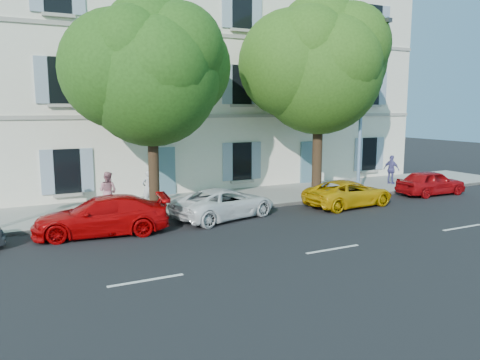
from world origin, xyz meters
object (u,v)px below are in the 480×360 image
tree_left (151,78)px  pedestrian_b (108,191)px  pedestrian_a (148,188)px  car_red_hatchback (431,182)px  street_lamp (364,98)px  car_white_coupe (224,203)px  tree_right (319,72)px  pedestrian_c (391,170)px  car_red_coupe (102,216)px  car_yellow_supercar (349,193)px

tree_left → pedestrian_b: tree_left is taller
pedestrian_a → car_red_hatchback: bearing=155.7°
street_lamp → pedestrian_b: (-11.97, 1.79, -3.90)m
pedestrian_a → pedestrian_b: 1.75m
car_white_coupe → tree_right: size_ratio=0.47×
pedestrian_c → street_lamp: bearing=98.5°
car_red_coupe → tree_right: size_ratio=0.50×
car_white_coupe → pedestrian_c: bearing=-91.7°
car_yellow_supercar → pedestrian_a: 8.96m
pedestrian_c → car_white_coupe: bearing=87.2°
car_red_coupe → tree_right: (10.95, 2.44, 5.45)m
street_lamp → pedestrian_b: street_lamp is taller
pedestrian_a → pedestrian_c: 13.95m
car_red_coupe → car_yellow_supercar: car_red_coupe is taller
car_red_coupe → pedestrian_b: bearing=173.9°
car_yellow_supercar → pedestrian_c: pedestrian_c is taller
car_yellow_supercar → pedestrian_b: (-10.04, 3.24, 0.38)m
tree_right → pedestrian_b: (-10.12, 0.68, -5.14)m
pedestrian_b → car_white_coupe: bearing=-170.2°
tree_left → pedestrian_c: bearing=4.5°
tree_right → car_red_coupe: bearing=-167.4°
car_white_coupe → pedestrian_a: bearing=23.2°
tree_left → pedestrian_a: 4.83m
car_red_coupe → tree_left: bearing=136.7°
car_red_hatchback → pedestrian_b: size_ratio=2.28×
car_red_coupe → tree_right: tree_right is taller
tree_left → pedestrian_a: bearing=85.2°
car_white_coupe → pedestrian_c: (11.65, 2.71, 0.35)m
tree_right → pedestrian_b: 11.37m
street_lamp → pedestrian_a: bearing=169.4°
car_white_coupe → tree_left: (-2.41, 1.61, 4.97)m
pedestrian_c → tree_right: bearing=80.1°
car_white_coupe → pedestrian_a: pedestrian_a is taller
car_red_coupe → pedestrian_a: (2.58, 3.25, 0.27)m
tree_right → street_lamp: (1.86, -1.11, -1.24)m
tree_left → pedestrian_b: size_ratio=5.12×
tree_left → pedestrian_a: tree_left is taller
car_red_hatchback → tree_left: 14.93m
car_white_coupe → car_yellow_supercar: car_white_coupe is taller
tree_left → pedestrian_c: (14.06, 1.10, -4.62)m
tree_right → car_white_coupe: bearing=-160.6°
tree_left → street_lamp: bearing=-3.2°
car_yellow_supercar → pedestrian_b: bearing=67.9°
car_red_hatchback → pedestrian_c: (0.08, 2.84, 0.32)m
car_red_hatchback → car_red_coupe: bearing=92.0°
pedestrian_a → pedestrian_b: (-1.75, -0.12, 0.03)m
car_red_coupe → pedestrian_b: 3.25m
car_white_coupe → street_lamp: bearing=-97.4°
street_lamp → car_white_coupe: bearing=-172.6°
car_yellow_supercar → tree_right: bearing=-5.8°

